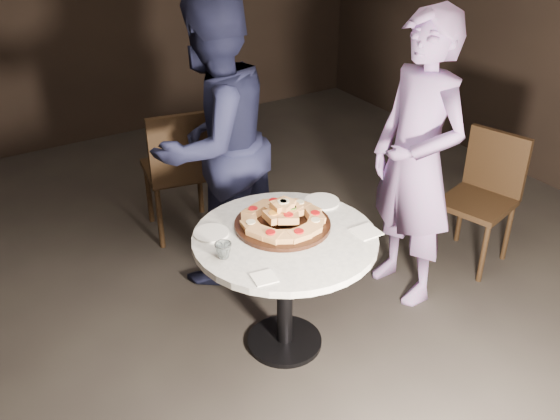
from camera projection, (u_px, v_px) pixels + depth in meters
name	position (u px, v px, depth m)	size (l,w,h in m)	color
floor	(279.00, 337.00, 3.66)	(7.00, 7.00, 0.00)	black
table	(285.00, 257.00, 3.32)	(1.20, 1.20, 0.73)	black
serving_board	(282.00, 224.00, 3.33)	(0.52, 0.52, 0.02)	black
focaccia_pile	(283.00, 217.00, 3.31)	(0.47, 0.45, 0.12)	tan
plate_left	(211.00, 233.00, 3.27)	(0.19, 0.19, 0.01)	white
plate_right	(322.00, 202.00, 3.56)	(0.20, 0.20, 0.01)	white
water_glass	(223.00, 250.00, 3.06)	(0.09, 0.09, 0.08)	silver
napkin_near	(264.00, 278.00, 2.92)	(0.11, 0.11, 0.01)	white
napkin_far	(366.00, 232.00, 3.28)	(0.13, 0.13, 0.01)	white
chair_far	(181.00, 165.00, 4.37)	(0.55, 0.56, 0.99)	black
chair_right	(485.00, 189.00, 4.17)	(0.53, 0.52, 0.90)	black
diner_navy	(213.00, 144.00, 3.82)	(0.90, 0.70, 1.85)	black
diner_teal	(417.00, 162.00, 3.65)	(0.65, 0.43, 1.80)	#7F66A1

